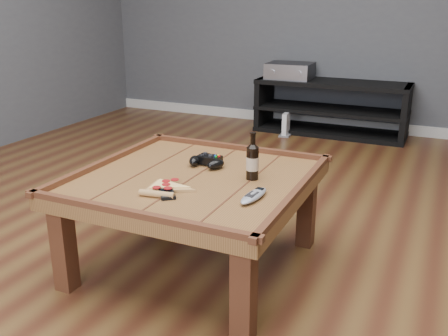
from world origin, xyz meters
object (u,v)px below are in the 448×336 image
at_px(game_controller, 207,161).
at_px(game_console, 286,125).
at_px(coffee_table, 195,189).
at_px(av_receiver, 290,71).
at_px(smartphone, 167,194).
at_px(pizza_slice, 165,188).
at_px(remote_control, 254,196).
at_px(media_console, 331,108).
at_px(beer_bottle, 252,161).

bearing_deg(game_controller, game_console, 102.72).
bearing_deg(coffee_table, av_receiver, 98.60).
distance_m(game_controller, smartphone, 0.41).
bearing_deg(smartphone, coffee_table, 53.05).
bearing_deg(game_controller, smartphone, -82.54).
bearing_deg(game_console, pizza_slice, -87.31).
relative_size(smartphone, remote_control, 0.61).
distance_m(media_console, game_controller, 2.60).
bearing_deg(smartphone, game_controller, 54.61).
xyz_separation_m(media_console, remote_control, (0.34, -2.89, 0.22)).
xyz_separation_m(beer_bottle, pizza_slice, (-0.28, -0.28, -0.08)).
xyz_separation_m(coffee_table, smartphone, (0.01, -0.25, 0.07)).
distance_m(game_controller, game_console, 2.40).
distance_m(media_console, beer_bottle, 2.70).
relative_size(beer_bottle, remote_control, 1.06).
xyz_separation_m(game_controller, game_console, (-0.34, 2.34, -0.38)).
height_order(media_console, remote_control, media_console).
relative_size(pizza_slice, smartphone, 2.36).
height_order(beer_bottle, game_console, beer_bottle).
bearing_deg(game_controller, beer_bottle, -11.94).
distance_m(coffee_table, media_console, 2.75).
relative_size(beer_bottle, pizza_slice, 0.74).
bearing_deg(game_console, coffee_table, -86.00).
relative_size(pizza_slice, remote_control, 1.43).
bearing_deg(beer_bottle, av_receiver, 104.03).
bearing_deg(beer_bottle, coffee_table, -162.13).
relative_size(av_receiver, game_console, 1.99).
distance_m(av_receiver, game_console, 0.54).
bearing_deg(remote_control, coffee_table, 163.31).
bearing_deg(av_receiver, media_console, -0.91).
bearing_deg(coffee_table, remote_control, -21.86).
distance_m(beer_bottle, game_controller, 0.28).
bearing_deg(smartphone, beer_bottle, 15.26).
distance_m(game_controller, av_receiver, 2.62).
xyz_separation_m(game_controller, smartphone, (0.02, -0.41, -0.02)).
distance_m(remote_control, game_console, 2.75).
distance_m(media_console, remote_control, 2.92).
relative_size(coffee_table, av_receiver, 2.40).
height_order(media_console, beer_bottle, beer_bottle).
relative_size(game_controller, smartphone, 1.64).
bearing_deg(media_console, remote_control, -83.21).
bearing_deg(beer_bottle, media_console, 95.37).
relative_size(media_console, remote_control, 6.93).
height_order(smartphone, remote_control, remote_control).
height_order(pizza_slice, remote_control, same).
distance_m(pizza_slice, av_receiver, 2.97).
height_order(smartphone, game_console, smartphone).
distance_m(media_console, game_console, 0.46).
distance_m(coffee_table, game_console, 2.54).
distance_m(game_controller, remote_control, 0.47).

